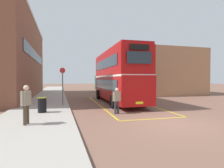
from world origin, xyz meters
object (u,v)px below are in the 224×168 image
Objects in this scene: litter_bin at (42,105)px; bus_stop_sign at (63,83)px; double_decker_bus at (117,76)px; pedestrian_boarding at (117,99)px; pedestrian_waiting_near at (26,102)px; single_deck_bus at (108,82)px.

litter_bin is 3.57m from bus_stop_sign.
bus_stop_sign is (-5.00, -1.39, -0.61)m from double_decker_bus.
pedestrian_boarding is 5.26m from bus_stop_sign.
litter_bin is (0.42, 3.02, -0.58)m from pedestrian_waiting_near.
single_deck_bus is at bearing 64.10° from litter_bin.
pedestrian_waiting_near is (-6.70, -7.48, -1.33)m from double_decker_bus.
pedestrian_waiting_near is at bearing -105.61° from bus_stop_sign.
double_decker_bus is 14.71m from single_deck_bus.
pedestrian_waiting_near is 1.92× the size of litter_bin.
single_deck_bus is 4.67× the size of pedestrian_waiting_near.
double_decker_bus is at bearing -101.28° from single_deck_bus.
single_deck_bus is 23.88m from pedestrian_waiting_near.
double_decker_bus is 5.93m from pedestrian_boarding.
bus_stop_sign is at bearing -164.44° from double_decker_bus.
bus_stop_sign is at bearing 74.39° from pedestrian_waiting_near.
bus_stop_sign is (1.28, 3.07, 1.30)m from litter_bin.
double_decker_bus is at bearing 35.35° from litter_bin.
pedestrian_boarding reaches higher than litter_bin.
pedestrian_waiting_near reaches higher than pedestrian_boarding.
pedestrian_boarding is (-1.78, -5.43, -1.57)m from double_decker_bus.
double_decker_bus is at bearing 48.12° from pedestrian_waiting_near.
bus_stop_sign is at bearing 128.59° from pedestrian_boarding.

